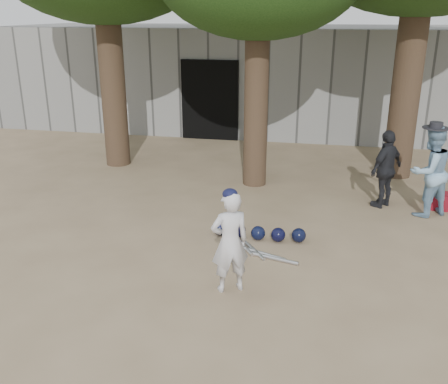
% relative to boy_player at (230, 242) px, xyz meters
% --- Properties ---
extents(ground, '(70.00, 70.00, 0.00)m').
position_rel_boy_player_xyz_m(ground, '(-0.90, 0.09, -0.68)').
color(ground, '#937C5E').
rests_on(ground, ground).
extents(boy_player, '(0.59, 0.52, 1.37)m').
position_rel_boy_player_xyz_m(boy_player, '(0.00, 0.00, 0.00)').
color(boy_player, silver).
rests_on(boy_player, ground).
extents(spectator_blue, '(0.99, 0.94, 1.61)m').
position_rel_boy_player_xyz_m(spectator_blue, '(2.93, 3.22, 0.12)').
color(spectator_blue, '#84ACCC').
rests_on(spectator_blue, ground).
extents(spectator_dark, '(0.81, 0.88, 1.45)m').
position_rel_boy_player_xyz_m(spectator_dark, '(2.24, 3.50, 0.04)').
color(spectator_dark, black).
rests_on(spectator_dark, ground).
extents(red_bag, '(0.45, 0.36, 0.30)m').
position_rel_boy_player_xyz_m(red_bag, '(3.29, 3.57, -0.53)').
color(red_bag, maroon).
rests_on(red_bag, ground).
extents(back_building, '(16.00, 5.24, 3.00)m').
position_rel_boy_player_xyz_m(back_building, '(-0.90, 10.43, 0.82)').
color(back_building, gray).
rests_on(back_building, ground).
extents(helmet_row, '(1.51, 0.29, 0.23)m').
position_rel_boy_player_xyz_m(helmet_row, '(0.16, 1.60, -0.57)').
color(helmet_row, black).
rests_on(helmet_row, ground).
extents(bat_pile, '(1.11, 0.80, 0.06)m').
position_rel_boy_player_xyz_m(bat_pile, '(0.23, 1.10, -0.66)').
color(bat_pile, '#B7B8BF').
rests_on(bat_pile, ground).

